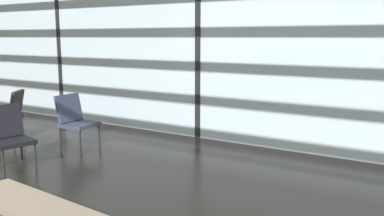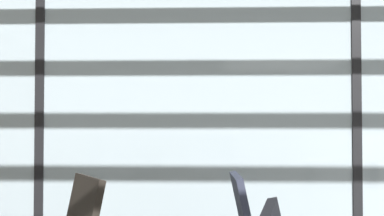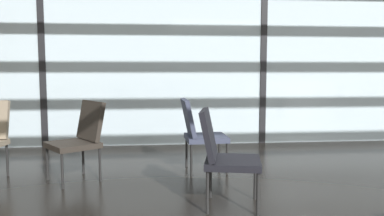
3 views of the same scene
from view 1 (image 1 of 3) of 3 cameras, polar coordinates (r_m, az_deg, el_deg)
name	(u,v)px [view 1 (image 1 of 3)]	position (r m, az deg, el deg)	size (l,w,h in m)	color
glass_curtain_wall	(199,37)	(7.25, 0.99, 9.67)	(14.00, 0.08, 3.52)	silver
window_mullion_0	(60,37)	(9.54, -17.59, 9.24)	(0.10, 0.12, 3.52)	black
window_mullion_1	(199,37)	(7.25, 0.99, 9.67)	(0.10, 0.12, 3.52)	black
parked_airplane	(338,34)	(10.95, 19.39, 9.51)	(13.42, 3.66, 3.66)	#B2BCD6
lounge_chair_1	(8,134)	(6.05, -23.81, -3.26)	(0.61, 0.58, 0.87)	black
lounge_chair_4	(75,118)	(6.84, -15.69, -1.36)	(0.55, 0.50, 0.87)	#33384C
lounge_chair_6	(10,112)	(7.75, -23.69, -0.56)	(0.71, 0.69, 0.87)	#28231E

